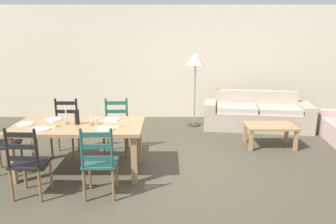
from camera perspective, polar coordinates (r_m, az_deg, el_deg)
name	(u,v)px	position (r m, az deg, el deg)	size (l,w,h in m)	color
ground_plane	(178,171)	(4.97, 1.73, -10.63)	(9.60, 9.60, 0.02)	#494232
wall_far	(174,63)	(7.84, 1.01, 8.83)	(9.60, 0.16, 2.70)	beige
dining_table	(78,130)	(4.88, -15.90, -3.16)	(1.90, 0.96, 0.75)	#AB8053
dining_chair_near_left	(27,163)	(4.41, -24.02, -8.31)	(0.44, 0.42, 0.96)	black
dining_chair_near_right	(98,162)	(4.14, -12.40, -8.84)	(0.43, 0.41, 0.96)	#235148
dining_chair_far_left	(64,127)	(5.76, -18.11, -2.65)	(0.42, 0.40, 0.96)	black
dining_chair_far_right	(115,127)	(5.56, -9.47, -2.70)	(0.43, 0.41, 0.96)	#245D4E
dinner_plate_near_left	(40,129)	(4.78, -21.98, -2.85)	(0.24, 0.24, 0.02)	white
fork_near_left	(29,129)	(4.84, -23.62, -2.89)	(0.02, 0.17, 0.01)	silver
dinner_plate_near_right	(105,129)	(4.52, -11.31, -3.00)	(0.24, 0.24, 0.02)	white
fork_near_right	(94,129)	(4.55, -13.16, -3.06)	(0.02, 0.17, 0.01)	silver
dinner_plate_far_left	(53,119)	(5.22, -20.00, -1.27)	(0.24, 0.24, 0.02)	white
fork_far_left	(43,120)	(5.28, -21.53, -1.32)	(0.02, 0.17, 0.01)	silver
dinner_plate_far_right	(111,119)	(4.99, -10.23, -1.32)	(0.24, 0.24, 0.02)	white
fork_far_right	(101,120)	(5.02, -11.92, -1.38)	(0.02, 0.17, 0.01)	silver
dinner_plate_head_west	(24,124)	(5.13, -24.40, -1.98)	(0.24, 0.24, 0.02)	white
fork_head_west	(14,124)	(5.19, -25.90, -2.02)	(0.02, 0.17, 0.01)	silver
wine_bottle	(76,117)	(4.85, -16.22, -0.80)	(0.07, 0.07, 0.32)	black
wine_glass_near_left	(51,120)	(4.79, -20.25, -1.38)	(0.06, 0.06, 0.16)	white
wine_glass_near_right	(115,120)	(4.58, -9.45, -1.38)	(0.06, 0.06, 0.16)	white
coffee_cup_primary	(95,121)	(4.80, -12.98, -1.65)	(0.07, 0.07, 0.09)	beige
candle_tall	(65,119)	(4.91, -17.99, -1.15)	(0.05, 0.05, 0.29)	#998C66
candle_short	(90,122)	(4.76, -13.81, -1.81)	(0.05, 0.05, 0.17)	#998C66
couch	(255,115)	(7.30, 15.38, -0.50)	(2.37, 1.11, 0.80)	#B2A28C
coffee_table	(269,128)	(6.15, 17.69, -2.77)	(0.90, 0.56, 0.42)	#AB8053
standing_lamp	(194,63)	(7.05, 4.75, 8.69)	(0.40, 0.40, 1.64)	#332D28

